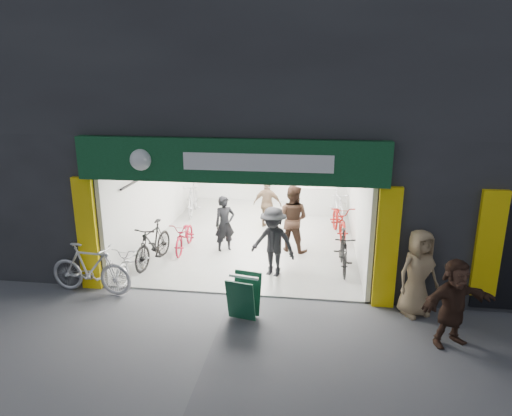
% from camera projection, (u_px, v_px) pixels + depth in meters
% --- Properties ---
extents(ground, '(60.00, 60.00, 0.00)m').
position_uv_depth(ground, '(232.00, 295.00, 10.15)').
color(ground, '#56565B').
rests_on(ground, ground).
extents(building, '(17.00, 10.27, 8.00)m').
position_uv_depth(building, '(291.00, 89.00, 13.58)').
color(building, '#232326').
rests_on(building, ground).
extents(bike_left_front, '(0.72, 1.73, 0.89)m').
position_uv_depth(bike_left_front, '(134.00, 260.00, 10.93)').
color(bike_left_front, silver).
rests_on(bike_left_front, ground).
extents(bike_left_midfront, '(0.78, 1.92, 1.12)m').
position_uv_depth(bike_left_midfront, '(153.00, 244.00, 11.68)').
color(bike_left_midfront, black).
rests_on(bike_left_midfront, ground).
extents(bike_left_midback, '(0.62, 1.68, 0.88)m').
position_uv_depth(bike_left_midback, '(185.00, 236.00, 12.64)').
color(bike_left_midback, maroon).
rests_on(bike_left_midback, ground).
extents(bike_left_back, '(0.77, 1.97, 1.16)m').
position_uv_depth(bike_left_back, '(193.00, 198.00, 15.94)').
color(bike_left_back, '#B8B9BE').
rests_on(bike_left_back, ground).
extents(bike_right_front, '(0.51, 1.70, 1.02)m').
position_uv_depth(bike_right_front, '(343.00, 251.00, 11.31)').
color(bike_right_front, black).
rests_on(bike_right_front, ground).
extents(bike_right_mid, '(0.97, 2.10, 1.06)m').
position_uv_depth(bike_right_mid, '(340.00, 220.00, 13.68)').
color(bike_right_mid, maroon).
rests_on(bike_right_mid, ground).
extents(bike_right_back, '(0.78, 1.81, 1.05)m').
position_uv_depth(bike_right_back, '(338.00, 206.00, 15.22)').
color(bike_right_back, silver).
rests_on(bike_right_back, ground).
extents(parked_bike, '(1.99, 0.73, 1.17)m').
position_uv_depth(parked_bike, '(91.00, 268.00, 10.11)').
color(parked_bike, silver).
rests_on(parked_bike, ground).
extents(customer_a, '(0.69, 0.63, 1.58)m').
position_uv_depth(customer_a, '(225.00, 224.00, 12.47)').
color(customer_a, black).
rests_on(customer_a, ground).
extents(customer_b, '(1.08, 0.95, 1.88)m').
position_uv_depth(customer_b, '(292.00, 219.00, 12.45)').
color(customer_b, '#342117').
rests_on(customer_b, ground).
extents(customer_c, '(1.28, 1.00, 1.74)m').
position_uv_depth(customer_c, '(273.00, 242.00, 10.88)').
color(customer_c, black).
rests_on(customer_c, ground).
extents(customer_d, '(0.97, 0.52, 1.57)m').
position_uv_depth(customer_d, '(268.00, 204.00, 14.45)').
color(customer_d, '#7C6048').
rests_on(customer_d, ground).
extents(pedestrian_near, '(1.05, 0.92, 1.81)m').
position_uv_depth(pedestrian_near, '(418.00, 273.00, 9.11)').
color(pedestrian_near, '#9A7E5A').
rests_on(pedestrian_near, ground).
extents(pedestrian_far, '(1.58, 1.10, 1.64)m').
position_uv_depth(pedestrian_far, '(453.00, 303.00, 8.10)').
color(pedestrian_far, '#39241A').
rests_on(pedestrian_far, ground).
extents(sandwich_board, '(0.68, 0.69, 0.89)m').
position_uv_depth(sandwich_board, '(244.00, 296.00, 9.06)').
color(sandwich_board, '#0F3C26').
rests_on(sandwich_board, ground).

